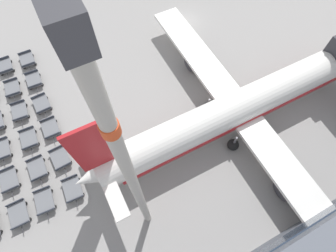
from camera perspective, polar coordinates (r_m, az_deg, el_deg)
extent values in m
plane|color=gray|center=(42.36, 3.99, 21.75)|extent=(500.00, 500.00, 0.00)
cylinder|color=white|center=(30.13, 17.75, 5.28)|extent=(3.70, 35.71, 3.63)
cone|color=white|center=(25.99, -15.13, -10.01)|extent=(3.46, 4.36, 3.45)
cube|color=red|center=(21.30, -16.65, -4.96)|extent=(0.29, 2.72, 6.62)
cube|color=white|center=(25.43, -14.02, -9.02)|extent=(10.05, 1.37, 0.24)
cube|color=white|center=(30.09, 15.21, 3.44)|extent=(35.88, 3.45, 0.44)
cylinder|color=#333338|center=(29.76, 25.50, -11.54)|extent=(2.21, 3.04, 2.20)
cylinder|color=#333338|center=(35.39, 6.55, 14.22)|extent=(2.21, 3.04, 2.20)
cube|color=red|center=(30.64, 17.43, 4.63)|extent=(3.77, 32.14, 0.65)
cylinder|color=#56565B|center=(38.23, 30.21, 9.70)|extent=(0.24, 0.24, 1.81)
sphere|color=black|center=(38.85, 29.61, 8.91)|extent=(1.31, 1.31, 1.31)
cylinder|color=#56565B|center=(29.23, 14.36, -3.26)|extent=(0.24, 0.24, 1.81)
sphere|color=black|center=(30.03, 13.98, -3.98)|extent=(1.31, 1.31, 1.31)
cylinder|color=#56565B|center=(31.00, 8.80, 4.79)|extent=(0.24, 0.24, 1.81)
sphere|color=black|center=(31.76, 8.58, 3.91)|extent=(1.31, 1.31, 1.31)
sphere|color=black|center=(31.73, -32.62, -18.82)|extent=(0.36, 0.36, 0.36)
sphere|color=black|center=(36.16, -31.97, -0.13)|extent=(0.36, 0.36, 0.36)
sphere|color=black|center=(37.23, -32.43, 1.99)|extent=(0.36, 0.36, 0.36)
cube|color=slate|center=(34.40, -32.53, -4.32)|extent=(2.59, 1.86, 0.10)
cube|color=#2D333D|center=(33.62, -32.44, -5.92)|extent=(0.17, 1.74, 0.32)
cube|color=#333338|center=(33.69, -32.09, -6.71)|extent=(0.70, 0.09, 0.06)
sphere|color=black|center=(34.00, -30.96, -5.40)|extent=(0.36, 0.36, 0.36)
sphere|color=black|center=(34.91, -31.36, -2.94)|extent=(0.36, 0.36, 0.36)
cube|color=slate|center=(32.49, -31.37, -9.94)|extent=(2.51, 1.74, 0.10)
cube|color=#2D333D|center=(31.79, -31.15, -11.73)|extent=(0.09, 1.74, 0.32)
cube|color=#2D333D|center=(32.89, -31.92, -7.98)|extent=(0.09, 1.74, 0.32)
cube|color=#333338|center=(31.90, -30.74, -12.53)|extent=(0.70, 0.06, 0.06)
sphere|color=black|center=(32.68, -31.93, -11.96)|extent=(0.36, 0.36, 0.36)
sphere|color=black|center=(32.17, -29.61, -11.05)|extent=(0.36, 0.36, 0.36)
sphere|color=black|center=(33.45, -32.46, -9.29)|extent=(0.36, 0.36, 0.36)
sphere|color=black|center=(32.96, -30.22, -8.37)|extent=(0.36, 0.36, 0.36)
cube|color=slate|center=(30.87, -29.81, -16.31)|extent=(2.51, 1.74, 0.10)
cube|color=#2D333D|center=(30.28, -29.52, -18.32)|extent=(0.08, 1.73, 0.32)
cube|color=#2D333D|center=(31.13, -30.43, -14.17)|extent=(0.08, 1.73, 0.32)
cube|color=#333338|center=(30.46, -29.09, -19.12)|extent=(0.70, 0.06, 0.06)
sphere|color=black|center=(31.17, -30.42, -18.38)|extent=(0.36, 0.36, 0.36)
sphere|color=black|center=(30.64, -27.89, -17.52)|extent=(0.36, 0.36, 0.36)
sphere|color=black|center=(31.77, -31.03, -15.43)|extent=(0.36, 0.36, 0.36)
sphere|color=black|center=(31.25, -28.60, -14.55)|extent=(0.36, 0.36, 0.36)
cube|color=slate|center=(41.47, -31.98, 11.06)|extent=(2.51, 1.74, 0.10)
cube|color=#2D333D|center=(40.45, -31.83, 10.11)|extent=(0.09, 1.73, 0.32)
cube|color=#2D333D|center=(42.23, -32.40, 12.31)|extent=(0.09, 1.73, 0.32)
cube|color=#333338|center=(40.38, -31.51, 9.47)|extent=(0.70, 0.06, 0.06)
sphere|color=black|center=(41.23, -32.43, 9.49)|extent=(0.36, 0.36, 0.36)
sphere|color=black|center=(40.92, -30.62, 10.41)|extent=(0.36, 0.36, 0.36)
sphere|color=black|center=(42.21, -31.06, 11.99)|extent=(0.36, 0.36, 0.36)
cube|color=slate|center=(38.52, -30.80, 7.11)|extent=(2.59, 1.87, 0.10)
cube|color=#2D333D|center=(37.56, -30.69, 5.95)|extent=(0.17, 1.74, 0.32)
cube|color=#2D333D|center=(39.20, -31.18, 8.57)|extent=(0.17, 1.74, 0.32)
cube|color=#333338|center=(37.54, -30.38, 5.23)|extent=(0.70, 0.10, 0.06)
sphere|color=black|center=(38.39, -31.35, 5.41)|extent=(0.36, 0.36, 0.36)
sphere|color=black|center=(38.01, -29.38, 6.28)|extent=(0.36, 0.36, 0.36)
sphere|color=black|center=(39.55, -31.68, 7.31)|extent=(0.36, 0.36, 0.36)
sphere|color=black|center=(39.19, -29.77, 8.17)|extent=(0.36, 0.36, 0.36)
cube|color=slate|center=(35.99, -29.64, 2.84)|extent=(2.60, 1.88, 0.10)
cube|color=#2D333D|center=(35.11, -29.51, 1.48)|extent=(0.19, 1.74, 0.32)
cube|color=#2D333D|center=(36.60, -30.05, 4.48)|extent=(0.19, 1.74, 0.32)
cube|color=#333338|center=(35.13, -29.18, 0.71)|extent=(0.70, 0.10, 0.06)
sphere|color=black|center=(35.95, -30.23, 1.02)|extent=(0.36, 0.36, 0.36)
sphere|color=black|center=(35.55, -28.12, 1.88)|extent=(0.36, 0.36, 0.36)
sphere|color=black|center=(37.01, -30.59, 3.18)|extent=(0.36, 0.36, 0.36)
sphere|color=black|center=(36.62, -28.55, 4.04)|extent=(0.36, 0.36, 0.36)
cube|color=slate|center=(33.53, -28.09, -2.42)|extent=(2.57, 1.83, 0.10)
cube|color=#2D333D|center=(32.72, -27.87, -4.01)|extent=(0.15, 1.74, 0.32)
cube|color=#2D333D|center=(34.03, -28.60, -0.59)|extent=(0.15, 1.74, 0.32)
cube|color=#333338|center=(32.79, -27.51, -4.82)|extent=(0.70, 0.09, 0.06)
sphere|color=black|center=(33.57, -28.69, -4.39)|extent=(0.36, 0.36, 0.36)
sphere|color=black|center=(33.17, -26.42, -3.48)|extent=(0.36, 0.36, 0.36)
sphere|color=black|center=(34.50, -29.19, -1.94)|extent=(0.36, 0.36, 0.36)
sphere|color=black|center=(34.12, -26.99, -1.03)|extent=(0.36, 0.36, 0.36)
cube|color=slate|center=(31.54, -26.62, -8.24)|extent=(2.52, 1.76, 0.10)
cube|color=#2D333D|center=(30.82, -26.24, -10.03)|extent=(0.10, 1.74, 0.32)
cube|color=#2D333D|center=(31.94, -27.28, -6.25)|extent=(0.10, 1.74, 0.32)
cube|color=#333338|center=(30.94, -25.82, -10.85)|extent=(0.70, 0.07, 0.06)
sphere|color=black|center=(31.66, -27.18, -10.34)|extent=(0.36, 0.36, 0.36)
sphere|color=black|center=(31.28, -24.75, -9.33)|extent=(0.36, 0.36, 0.36)
sphere|color=black|center=(32.46, -27.89, -7.64)|extent=(0.36, 0.36, 0.36)
sphere|color=black|center=(32.09, -25.55, -6.63)|extent=(0.36, 0.36, 0.36)
cube|color=slate|center=(30.07, -25.35, -14.50)|extent=(2.60, 1.88, 0.10)
cube|color=#2D333D|center=(29.49, -25.06, -16.57)|extent=(0.19, 1.74, 0.32)
cube|color=#2D333D|center=(30.32, -25.93, -12.29)|extent=(0.19, 1.74, 0.32)
cube|color=#333338|center=(29.67, -24.67, -17.41)|extent=(0.70, 0.10, 0.06)
sphere|color=black|center=(30.35, -26.08, -16.61)|extent=(0.36, 0.36, 0.36)
sphere|color=black|center=(29.90, -23.42, -15.81)|extent=(0.36, 0.36, 0.36)
sphere|color=black|center=(30.93, -26.66, -13.57)|extent=(0.36, 0.36, 0.36)
sphere|color=black|center=(30.50, -24.10, -12.75)|extent=(0.36, 0.36, 0.36)
cube|color=slate|center=(40.79, -28.35, 12.63)|extent=(2.52, 1.76, 0.10)
cube|color=#2D333D|center=(39.76, -28.12, 11.70)|extent=(0.10, 1.74, 0.32)
cube|color=#2D333D|center=(41.56, -28.82, 13.88)|extent=(0.10, 1.74, 0.32)
cube|color=#333338|center=(39.70, -27.81, 11.04)|extent=(0.70, 0.07, 0.06)
sphere|color=black|center=(40.51, -28.82, 11.05)|extent=(0.36, 0.36, 0.36)
sphere|color=black|center=(40.30, -26.92, 11.96)|extent=(0.36, 0.36, 0.36)
sphere|color=black|center=(41.80, -29.30, 12.63)|extent=(0.36, 0.36, 0.36)
sphere|color=black|center=(41.59, -27.45, 13.53)|extent=(0.36, 0.36, 0.36)
cube|color=slate|center=(38.07, -27.23, 8.94)|extent=(2.55, 1.81, 0.10)
cube|color=#2D333D|center=(37.09, -26.99, 7.83)|extent=(0.13, 1.74, 0.32)
cube|color=#2D333D|center=(38.77, -27.71, 10.37)|extent=(0.13, 1.74, 0.32)
cube|color=#333338|center=(37.07, -26.67, 7.11)|extent=(0.70, 0.08, 0.06)
sphere|color=black|center=(37.87, -27.74, 7.23)|extent=(0.36, 0.36, 0.36)
sphere|color=black|center=(37.62, -25.72, 8.15)|extent=(0.36, 0.36, 0.36)
sphere|color=black|center=(39.06, -28.23, 9.07)|extent=(0.36, 0.36, 0.36)
sphere|color=black|center=(38.82, -26.27, 9.97)|extent=(0.36, 0.36, 0.36)
cube|color=slate|center=(35.35, -25.83, 4.37)|extent=(2.59, 1.86, 0.10)
cube|color=#2D333D|center=(34.43, -25.41, 3.11)|extent=(0.17, 1.74, 0.32)
cube|color=#2D333D|center=(35.99, -26.50, 5.92)|extent=(0.17, 1.74, 0.32)
cube|color=#333338|center=(34.44, -25.01, 2.35)|extent=(0.70, 0.10, 0.06)
sphere|color=black|center=(35.19, -26.26, 2.48)|extent=(0.36, 0.36, 0.36)
sphere|color=black|center=(35.00, -24.13, 3.57)|extent=(0.36, 0.36, 0.36)
sphere|color=black|center=(36.30, -27.02, 4.51)|extent=(0.36, 0.36, 0.36)
sphere|color=black|center=(36.11, -24.96, 5.59)|extent=(0.36, 0.36, 0.36)
cube|color=slate|center=(33.11, -24.27, -0.39)|extent=(2.51, 1.75, 0.10)
cube|color=#2D333D|center=(32.27, -23.88, -1.92)|extent=(0.09, 1.74, 0.32)
cube|color=#2D333D|center=(33.64, -24.91, 1.41)|extent=(0.09, 1.74, 0.32)
cube|color=#333338|center=(32.34, -23.50, -2.73)|extent=(0.70, 0.06, 0.06)
sphere|color=black|center=(33.07, -24.82, -2.40)|extent=(0.36, 0.36, 0.36)
sphere|color=black|center=(32.81, -22.50, -1.38)|extent=(0.36, 0.36, 0.36)
sphere|color=black|center=(34.04, -25.52, -0.01)|extent=(0.36, 0.36, 0.36)
sphere|color=black|center=(33.79, -23.28, 1.00)|extent=(0.36, 0.36, 0.36)
cube|color=slate|center=(30.99, -22.44, -6.44)|extent=(2.60, 1.88, 0.10)
cube|color=#2D333D|center=(30.24, -21.84, -8.17)|extent=(0.18, 1.74, 0.32)
cube|color=#2D333D|center=(31.41, -23.28, -4.49)|extent=(0.18, 1.74, 0.32)
cube|color=#333338|center=(30.36, -21.39, -9.00)|extent=(0.70, 0.10, 0.06)
sphere|color=black|center=(31.03, -22.91, -8.61)|extent=(0.36, 0.36, 0.36)
sphere|color=black|center=(30.79, -20.46, -7.43)|extent=(0.36, 0.36, 0.36)
sphere|color=black|center=(31.85, -23.90, -5.98)|extent=(0.36, 0.36, 0.36)
sphere|color=black|center=(31.63, -21.54, -4.81)|extent=(0.36, 0.36, 0.36)
cube|color=slate|center=(29.34, -20.09, -12.72)|extent=(2.58, 1.85, 0.10)
cube|color=#2D333D|center=(28.74, -19.60, -14.78)|extent=(0.16, 1.74, 0.32)
cube|color=#2D333D|center=(29.60, -20.81, -10.49)|extent=(0.16, 1.74, 0.32)
cube|color=#333338|center=(28.92, -19.20, -15.64)|extent=(0.70, 0.09, 0.06)
sphere|color=black|center=(29.54, -20.79, -14.92)|extent=(0.36, 0.36, 0.36)
sphere|color=black|center=(29.24, -18.06, -13.98)|extent=(0.36, 0.36, 0.36)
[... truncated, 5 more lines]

